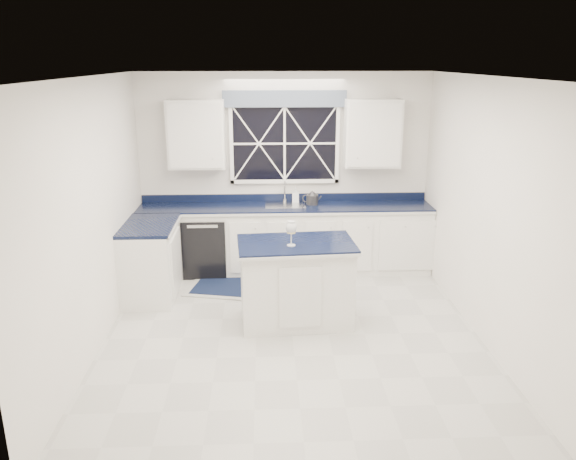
{
  "coord_description": "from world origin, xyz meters",
  "views": [
    {
      "loc": [
        -0.28,
        -5.44,
        2.87
      ],
      "look_at": [
        -0.03,
        0.4,
        1.07
      ],
      "focal_mm": 35.0,
      "sensor_mm": 36.0,
      "label": 1
    }
  ],
  "objects_px": {
    "kettle": "(312,198)",
    "soap_bottle": "(296,195)",
    "faucet": "(285,191)",
    "wine_glass": "(291,229)",
    "dishwasher": "(206,244)",
    "island": "(296,282)"
  },
  "relations": [
    {
      "from": "wine_glass",
      "to": "dishwasher",
      "type": "bearing_deg",
      "value": 122.75
    },
    {
      "from": "dishwasher",
      "to": "island",
      "type": "height_order",
      "value": "island"
    },
    {
      "from": "faucet",
      "to": "wine_glass",
      "type": "relative_size",
      "value": 1.11
    },
    {
      "from": "island",
      "to": "dishwasher",
      "type": "bearing_deg",
      "value": 121.7
    },
    {
      "from": "island",
      "to": "wine_glass",
      "type": "bearing_deg",
      "value": -123.25
    },
    {
      "from": "dishwasher",
      "to": "wine_glass",
      "type": "height_order",
      "value": "wine_glass"
    },
    {
      "from": "dishwasher",
      "to": "faucet",
      "type": "relative_size",
      "value": 2.72
    },
    {
      "from": "wine_glass",
      "to": "soap_bottle",
      "type": "xyz_separation_m",
      "value": [
        0.15,
        1.92,
        -0.09
      ]
    },
    {
      "from": "faucet",
      "to": "wine_glass",
      "type": "distance_m",
      "value": 1.9
    },
    {
      "from": "kettle",
      "to": "soap_bottle",
      "type": "distance_m",
      "value": 0.26
    },
    {
      "from": "dishwasher",
      "to": "kettle",
      "type": "xyz_separation_m",
      "value": [
        1.47,
        0.06,
        0.62
      ]
    },
    {
      "from": "island",
      "to": "soap_bottle",
      "type": "bearing_deg",
      "value": 82.87
    },
    {
      "from": "dishwasher",
      "to": "faucet",
      "type": "xyz_separation_m",
      "value": [
        1.1,
        0.19,
        0.69
      ]
    },
    {
      "from": "wine_glass",
      "to": "soap_bottle",
      "type": "distance_m",
      "value": 1.92
    },
    {
      "from": "kettle",
      "to": "soap_bottle",
      "type": "xyz_separation_m",
      "value": [
        -0.22,
        0.15,
        0.01
      ]
    },
    {
      "from": "soap_bottle",
      "to": "wine_glass",
      "type": "bearing_deg",
      "value": -94.57
    },
    {
      "from": "faucet",
      "to": "kettle",
      "type": "bearing_deg",
      "value": -19.77
    },
    {
      "from": "dishwasher",
      "to": "wine_glass",
      "type": "bearing_deg",
      "value": -57.25
    },
    {
      "from": "dishwasher",
      "to": "island",
      "type": "relative_size",
      "value": 0.62
    },
    {
      "from": "wine_glass",
      "to": "soap_bottle",
      "type": "height_order",
      "value": "wine_glass"
    },
    {
      "from": "dishwasher",
      "to": "faucet",
      "type": "bearing_deg",
      "value": 10.02
    },
    {
      "from": "dishwasher",
      "to": "soap_bottle",
      "type": "relative_size",
      "value": 4.0
    }
  ]
}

